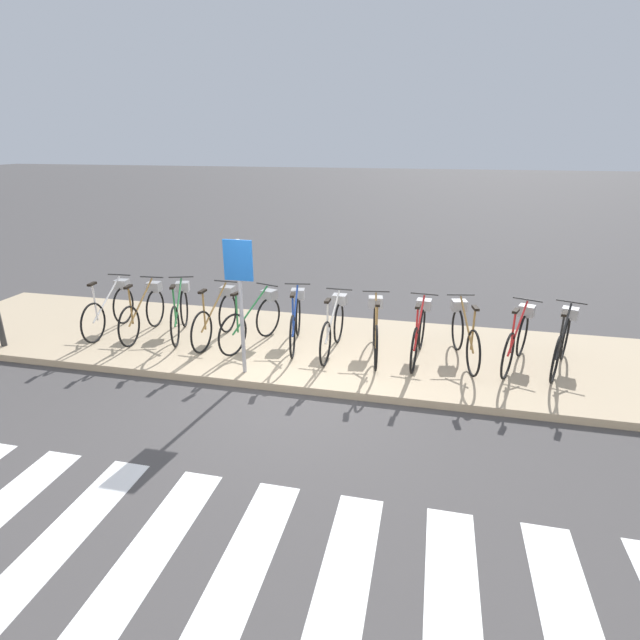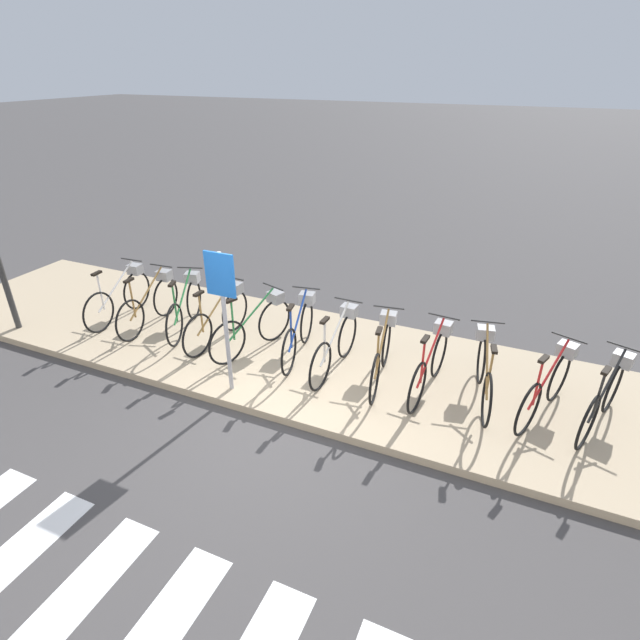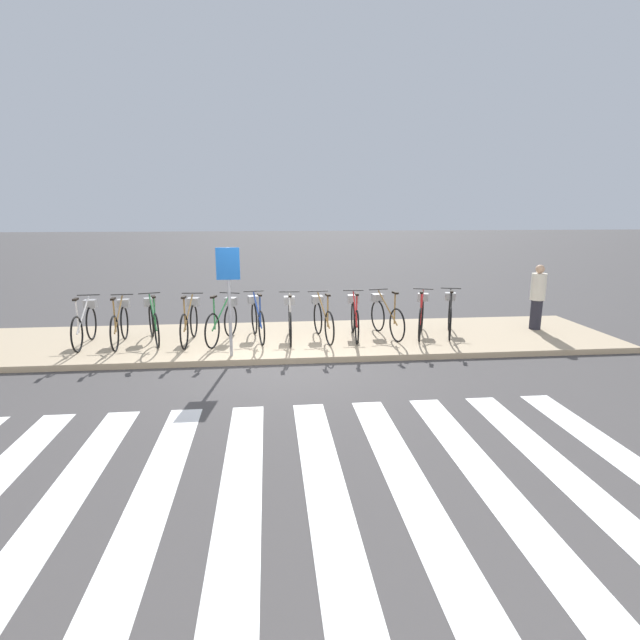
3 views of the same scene
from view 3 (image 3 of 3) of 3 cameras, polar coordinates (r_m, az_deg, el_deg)
ground_plane at (r=9.60m, az=-5.06°, el=-5.12°), size 120.00×120.00×0.00m
sidewalk at (r=11.11m, az=-5.21°, el=-2.34°), size 15.08×3.19×0.12m
road_crosswalk at (r=4.24m, az=-3.37°, el=-30.69°), size 8.55×8.00×0.01m
parked_bicycle_0 at (r=11.50m, az=-25.25°, el=-0.33°), size 0.46×1.74×1.07m
parked_bicycle_1 at (r=11.27m, az=-21.87°, el=-0.27°), size 0.46×1.74×1.07m
parked_bicycle_2 at (r=11.25m, az=-18.54°, el=-0.04°), size 0.67×1.66×1.07m
parked_bicycle_3 at (r=10.99m, az=-14.65°, el=-0.07°), size 0.46×1.74×1.07m
parked_bicycle_4 at (r=10.88m, az=-10.99°, el=-0.02°), size 0.65×1.67×1.07m
parked_bicycle_5 at (r=11.00m, az=-7.21°, el=0.24°), size 0.48×1.72×1.07m
parked_bicycle_6 at (r=10.84m, az=-3.46°, el=0.14°), size 0.46×1.74×1.07m
parked_bicycle_7 at (r=10.90m, az=0.27°, el=0.24°), size 0.46×1.73×1.07m
parked_bicycle_8 at (r=11.03m, az=3.97°, el=0.35°), size 0.46×1.74×1.07m
parked_bicycle_9 at (r=11.26m, az=7.49°, el=0.53°), size 0.52×1.71×1.07m
parked_bicycle_10 at (r=11.46m, az=11.51°, el=0.59°), size 0.71×1.65×1.07m
parked_bicycle_11 at (r=11.70m, az=14.62°, el=0.68°), size 0.69×1.65×1.07m
pedestrian at (r=12.78m, az=23.61°, el=2.53°), size 0.34×0.34×1.53m
sign_post at (r=9.57m, az=-10.40°, el=4.19°), size 0.44×0.07×2.09m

